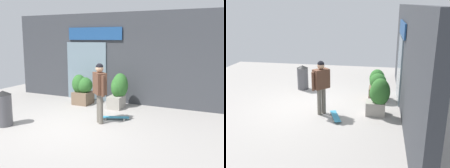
% 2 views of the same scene
% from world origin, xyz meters
% --- Properties ---
extents(ground_plane, '(12.00, 12.00, 0.00)m').
position_xyz_m(ground_plane, '(0.00, 0.00, 0.00)').
color(ground_plane, '#9E9993').
extents(building_facade, '(8.85, 0.31, 3.28)m').
position_xyz_m(building_facade, '(-0.04, 3.04, 1.63)').
color(building_facade, '#383A3F').
rests_on(building_facade, ground_plane).
extents(skateboarder, '(0.52, 0.52, 1.69)m').
position_xyz_m(skateboarder, '(0.55, 0.49, 1.04)').
color(skateboarder, '#666056').
rests_on(skateboarder, ground_plane).
extents(skateboard, '(0.84, 0.48, 0.08)m').
position_xyz_m(skateboard, '(0.80, 0.97, 0.06)').
color(skateboard, teal).
rests_on(skateboard, ground_plane).
extents(planter_box_left, '(0.60, 0.71, 1.20)m').
position_xyz_m(planter_box_left, '(0.35, 2.22, 0.65)').
color(planter_box_left, gray).
rests_on(planter_box_left, ground_plane).
extents(planter_box_right, '(0.74, 0.64, 1.08)m').
position_xyz_m(planter_box_right, '(-1.04, 2.16, 0.56)').
color(planter_box_right, brown).
rests_on(planter_box_right, ground_plane).
extents(trash_bin, '(0.44, 0.44, 0.98)m').
position_xyz_m(trash_bin, '(-1.72, -0.81, 0.49)').
color(trash_bin, '#4C4C51').
rests_on(trash_bin, ground_plane).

